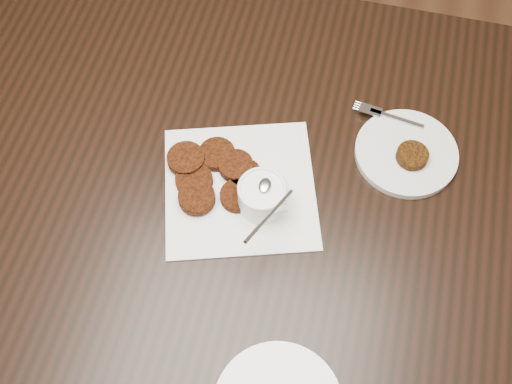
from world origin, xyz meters
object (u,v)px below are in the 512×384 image
at_px(table, 211,258).
at_px(napkin, 240,188).
at_px(sauce_ramekin, 262,187).
at_px(plate_with_patty, 407,151).

distance_m(table, napkin, 0.39).
xyz_separation_m(napkin, sauce_ramekin, (0.04, -0.02, 0.06)).
bearing_deg(table, napkin, -7.28).
relative_size(table, napkin, 5.84).
xyz_separation_m(table, plate_with_patty, (0.36, 0.13, 0.39)).
height_order(napkin, plate_with_patty, plate_with_patty).
relative_size(table, plate_with_patty, 8.26).
relative_size(napkin, sauce_ramekin, 2.24).
bearing_deg(plate_with_patty, napkin, -153.38).
height_order(table, napkin, napkin).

